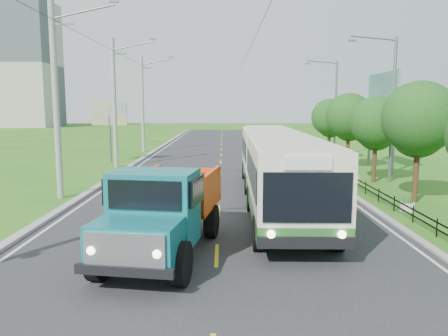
{
  "coord_description": "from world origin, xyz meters",
  "views": [
    {
      "loc": [
        0.21,
        -13.43,
        4.69
      ],
      "look_at": [
        0.25,
        6.71,
        1.9
      ],
      "focal_mm": 35.0,
      "sensor_mm": 36.0,
      "label": 1
    }
  ],
  "objects_px": {
    "streetlight_mid": "(391,104)",
    "planter_near": "(407,205)",
    "pole_mid": "(115,102)",
    "tree_third": "(419,122)",
    "pole_far": "(143,104)",
    "dump_truck": "(164,205)",
    "planter_mid": "(355,177)",
    "tree_fourth": "(376,125)",
    "planter_far": "(326,162)",
    "bus": "(276,162)",
    "pole_near": "(57,100)",
    "billboard_left": "(109,117)",
    "tree_fifth": "(349,119)",
    "tree_back": "(330,119)",
    "streetlight_far": "(334,105)",
    "billboard_right": "(383,99)"
  },
  "relations": [
    {
      "from": "streetlight_mid",
      "to": "planter_near",
      "type": "xyz_separation_m",
      "value": [
        -2.04,
        -8.0,
        -4.62
      ]
    },
    {
      "from": "pole_mid",
      "to": "tree_third",
      "type": "relative_size",
      "value": 1.67
    },
    {
      "from": "pole_far",
      "to": "dump_truck",
      "type": "relative_size",
      "value": 1.41
    },
    {
      "from": "pole_far",
      "to": "planter_mid",
      "type": "relative_size",
      "value": 14.93
    },
    {
      "from": "tree_fourth",
      "to": "planter_far",
      "type": "distance_m",
      "value": 8.62
    },
    {
      "from": "planter_mid",
      "to": "bus",
      "type": "distance_m",
      "value": 8.77
    },
    {
      "from": "planter_far",
      "to": "dump_truck",
      "type": "xyz_separation_m",
      "value": [
        -10.27,
        -21.87,
        1.33
      ]
    },
    {
      "from": "pole_near",
      "to": "tree_fourth",
      "type": "height_order",
      "value": "pole_near"
    },
    {
      "from": "pole_near",
      "to": "streetlight_mid",
      "type": "bearing_deg",
      "value": 14.81
    },
    {
      "from": "billboard_left",
      "to": "tree_fifth",
      "type": "bearing_deg",
      "value": -11.28
    },
    {
      "from": "tree_fifth",
      "to": "pole_mid",
      "type": "bearing_deg",
      "value": 177.29
    },
    {
      "from": "bus",
      "to": "planter_far",
      "type": "bearing_deg",
      "value": 69.06
    },
    {
      "from": "streetlight_mid",
      "to": "tree_third",
      "type": "bearing_deg",
      "value": -97.64
    },
    {
      "from": "pole_near",
      "to": "tree_fourth",
      "type": "xyz_separation_m",
      "value": [
        18.12,
        5.14,
        -1.51
      ]
    },
    {
      "from": "tree_fourth",
      "to": "planter_far",
      "type": "bearing_deg",
      "value": 99.08
    },
    {
      "from": "pole_near",
      "to": "tree_back",
      "type": "relative_size",
      "value": 1.82
    },
    {
      "from": "tree_back",
      "to": "tree_fourth",
      "type": "bearing_deg",
      "value": -90.0
    },
    {
      "from": "pole_far",
      "to": "streetlight_far",
      "type": "xyz_separation_m",
      "value": [
        18.9,
        -5.0,
        -0.19
      ]
    },
    {
      "from": "planter_far",
      "to": "dump_truck",
      "type": "distance_m",
      "value": 24.2
    },
    {
      "from": "billboard_left",
      "to": "bus",
      "type": "height_order",
      "value": "billboard_left"
    },
    {
      "from": "pole_far",
      "to": "dump_truck",
      "type": "height_order",
      "value": "pole_far"
    },
    {
      "from": "tree_fifth",
      "to": "dump_truck",
      "type": "bearing_deg",
      "value": -119.95
    },
    {
      "from": "planter_far",
      "to": "bus",
      "type": "distance_m",
      "value": 15.57
    },
    {
      "from": "tree_back",
      "to": "planter_near",
      "type": "relative_size",
      "value": 8.21
    },
    {
      "from": "tree_third",
      "to": "planter_mid",
      "type": "relative_size",
      "value": 8.96
    },
    {
      "from": "planter_near",
      "to": "tree_back",
      "type": "bearing_deg",
      "value": 86.43
    },
    {
      "from": "planter_far",
      "to": "dump_truck",
      "type": "relative_size",
      "value": 0.09
    },
    {
      "from": "pole_far",
      "to": "billboard_right",
      "type": "distance_m",
      "value": 24.33
    },
    {
      "from": "pole_near",
      "to": "streetlight_far",
      "type": "xyz_separation_m",
      "value": [
        18.9,
        19.0,
        -0.19
      ]
    },
    {
      "from": "pole_mid",
      "to": "planter_far",
      "type": "height_order",
      "value": "pole_mid"
    },
    {
      "from": "planter_mid",
      "to": "billboard_right",
      "type": "bearing_deg",
      "value": 58.34
    },
    {
      "from": "streetlight_far",
      "to": "tree_fifth",
      "type": "bearing_deg",
      "value": -95.71
    },
    {
      "from": "pole_far",
      "to": "billboard_right",
      "type": "bearing_deg",
      "value": -32.3
    },
    {
      "from": "pole_near",
      "to": "tree_fifth",
      "type": "distance_m",
      "value": 21.31
    },
    {
      "from": "streetlight_mid",
      "to": "planter_far",
      "type": "bearing_deg",
      "value": 104.32
    },
    {
      "from": "tree_fifth",
      "to": "planter_far",
      "type": "bearing_deg",
      "value": 124.05
    },
    {
      "from": "tree_third",
      "to": "tree_fourth",
      "type": "relative_size",
      "value": 1.11
    },
    {
      "from": "pole_mid",
      "to": "planter_far",
      "type": "xyz_separation_m",
      "value": [
        16.86,
        1.0,
        -4.81
      ]
    },
    {
      "from": "tree_fourth",
      "to": "tree_fifth",
      "type": "bearing_deg",
      "value": 90.0
    },
    {
      "from": "pole_near",
      "to": "tree_fifth",
      "type": "relative_size",
      "value": 1.72
    },
    {
      "from": "streetlight_far",
      "to": "planter_far",
      "type": "height_order",
      "value": "streetlight_far"
    },
    {
      "from": "tree_third",
      "to": "tree_back",
      "type": "xyz_separation_m",
      "value": [
        -0.0,
        18.0,
        -0.33
      ]
    },
    {
      "from": "dump_truck",
      "to": "tree_third",
      "type": "bearing_deg",
      "value": 43.87
    },
    {
      "from": "billboard_left",
      "to": "pole_far",
      "type": "bearing_deg",
      "value": 82.17
    },
    {
      "from": "pole_far",
      "to": "tree_fifth",
      "type": "height_order",
      "value": "pole_far"
    },
    {
      "from": "tree_third",
      "to": "dump_truck",
      "type": "distance_m",
      "value": 14.24
    },
    {
      "from": "pole_far",
      "to": "billboard_left",
      "type": "distance_m",
      "value": 9.17
    },
    {
      "from": "pole_near",
      "to": "streetlight_far",
      "type": "distance_m",
      "value": 26.8
    },
    {
      "from": "planter_mid",
      "to": "streetlight_far",
      "type": "bearing_deg",
      "value": 81.7
    },
    {
      "from": "pole_far",
      "to": "streetlight_mid",
      "type": "distance_m",
      "value": 26.8
    }
  ]
}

